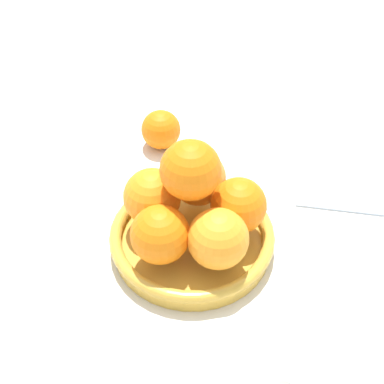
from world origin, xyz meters
name	(u,v)px	position (x,y,z in m)	size (l,w,h in m)	color
ground_plane	(192,246)	(0.00, 0.00, 0.00)	(4.00, 4.00, 0.00)	silver
fruit_bowl	(192,238)	(0.00, 0.00, 0.02)	(0.23, 0.23, 0.03)	gold
orange_pile	(192,203)	(0.00, 0.00, 0.09)	(0.19, 0.20, 0.15)	orange
stray_orange	(161,130)	(0.02, 0.24, 0.03)	(0.07, 0.07, 0.07)	orange
drinking_glass	(295,374)	(0.04, -0.25, 0.05)	(0.07, 0.07, 0.09)	silver
napkin_folded	(347,176)	(0.29, 0.07, 0.00)	(0.17, 0.17, 0.01)	silver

